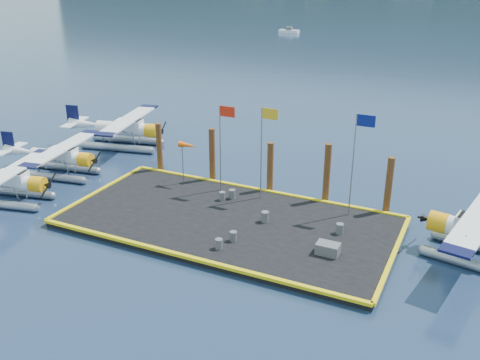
# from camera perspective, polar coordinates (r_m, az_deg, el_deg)

# --- Properties ---
(ground) EXTENTS (4000.00, 4000.00, 0.00)m
(ground) POSITION_cam_1_polar(r_m,az_deg,el_deg) (33.12, -1.24, -4.82)
(ground) COLOR #162744
(ground) RESTS_ON ground
(dock) EXTENTS (20.00, 10.00, 0.40)m
(dock) POSITION_cam_1_polar(r_m,az_deg,el_deg) (33.03, -1.24, -4.51)
(dock) COLOR black
(dock) RESTS_ON ground
(dock_bumpers) EXTENTS (20.25, 10.25, 0.18)m
(dock_bumpers) POSITION_cam_1_polar(r_m,az_deg,el_deg) (32.90, -1.25, -4.06)
(dock_bumpers) COLOR yellow
(dock_bumpers) RESTS_ON dock
(seaplane_a) EXTENTS (8.04, 8.72, 3.09)m
(seaplane_a) POSITION_cam_1_polar(r_m,az_deg,el_deg) (38.83, -23.44, -0.36)
(seaplane_a) COLOR #8E919B
(seaplane_a) RESTS_ON ground
(seaplane_b) EXTENTS (8.03, 8.80, 3.11)m
(seaplane_b) POSITION_cam_1_polar(r_m,az_deg,el_deg) (42.29, -18.65, 2.15)
(seaplane_b) COLOR #8E919B
(seaplane_b) RESTS_ON ground
(seaplane_c) EXTENTS (9.02, 9.82, 3.47)m
(seaplane_c) POSITION_cam_1_polar(r_m,az_deg,el_deg) (47.38, -12.12, 5.17)
(seaplane_c) COLOR #8E919B
(seaplane_c) RESTS_ON ground
(drum_0) EXTENTS (0.41, 0.41, 0.58)m
(drum_0) POSITION_cam_1_polar(r_m,az_deg,el_deg) (35.40, -1.89, -1.71)
(drum_0) COLOR #535257
(drum_0) RESTS_ON dock
(drum_1) EXTENTS (0.41, 0.41, 0.58)m
(drum_1) POSITION_cam_1_polar(r_m,az_deg,el_deg) (30.37, -0.72, -6.02)
(drum_1) COLOR #535257
(drum_1) RESTS_ON dock
(drum_2) EXTENTS (0.47, 0.47, 0.66)m
(drum_2) POSITION_cam_1_polar(r_m,az_deg,el_deg) (32.51, 2.69, -3.94)
(drum_2) COLOR #535257
(drum_2) RESTS_ON dock
(drum_3) EXTENTS (0.42, 0.42, 0.59)m
(drum_3) POSITION_cam_1_polar(r_m,az_deg,el_deg) (29.62, -2.27, -6.82)
(drum_3) COLOR #535257
(drum_3) RESTS_ON dock
(drum_4) EXTENTS (0.44, 0.44, 0.62)m
(drum_4) POSITION_cam_1_polar(r_m,az_deg,el_deg) (31.68, 10.59, -5.12)
(drum_4) COLOR #535257
(drum_4) RESTS_ON dock
(drum_5) EXTENTS (0.45, 0.45, 0.63)m
(drum_5) POSITION_cam_1_polar(r_m,az_deg,el_deg) (35.60, -0.85, -1.51)
(drum_5) COLOR #535257
(drum_5) RESTS_ON dock
(crate) EXTENTS (1.24, 0.83, 0.62)m
(crate) POSITION_cam_1_polar(r_m,az_deg,el_deg) (29.48, 9.36, -7.24)
(crate) COLOR #535257
(crate) RESTS_ON dock
(flagpole_red) EXTENTS (1.14, 0.08, 6.00)m
(flagpole_red) POSITION_cam_1_polar(r_m,az_deg,el_deg) (35.55, -1.85, 4.79)
(flagpole_red) COLOR gray
(flagpole_red) RESTS_ON dock
(flagpole_yellow) EXTENTS (1.14, 0.08, 6.20)m
(flagpole_yellow) POSITION_cam_1_polar(r_m,az_deg,el_deg) (34.30, 2.61, 4.32)
(flagpole_yellow) COLOR gray
(flagpole_yellow) RESTS_ON dock
(flagpole_blue) EXTENTS (1.14, 0.08, 6.50)m
(flagpole_blue) POSITION_cam_1_polar(r_m,az_deg,el_deg) (32.51, 12.39, 3.10)
(flagpole_blue) COLOR gray
(flagpole_blue) RESTS_ON dock
(windsock) EXTENTS (1.40, 0.44, 3.12)m
(windsock) POSITION_cam_1_polar(r_m,az_deg,el_deg) (37.19, -5.58, 3.60)
(windsock) COLOR gray
(windsock) RESTS_ON dock
(piling_0) EXTENTS (0.44, 0.44, 4.00)m
(piling_0) POSITION_cam_1_polar(r_m,az_deg,el_deg) (40.65, -8.58, 3.27)
(piling_0) COLOR #492C15
(piling_0) RESTS_ON ground
(piling_1) EXTENTS (0.44, 0.44, 4.20)m
(piling_1) POSITION_cam_1_polar(r_m,az_deg,el_deg) (38.38, -2.98, 2.50)
(piling_1) COLOR #492C15
(piling_1) RESTS_ON ground
(piling_2) EXTENTS (0.44, 0.44, 3.80)m
(piling_2) POSITION_cam_1_polar(r_m,az_deg,el_deg) (36.64, 3.23, 1.17)
(piling_2) COLOR #492C15
(piling_2) RESTS_ON ground
(piling_3) EXTENTS (0.44, 0.44, 4.30)m
(piling_3) POSITION_cam_1_polar(r_m,az_deg,el_deg) (35.35, 9.24, 0.53)
(piling_3) COLOR #492C15
(piling_3) RESTS_ON ground
(piling_4) EXTENTS (0.44, 0.44, 4.00)m
(piling_4) POSITION_cam_1_polar(r_m,az_deg,el_deg) (34.62, 15.56, -0.78)
(piling_4) COLOR #492C15
(piling_4) RESTS_ON ground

